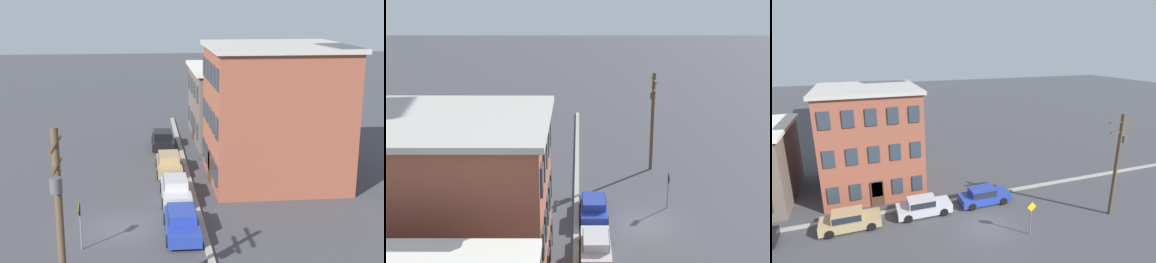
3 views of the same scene
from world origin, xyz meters
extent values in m
plane|color=#424247|center=(0.00, 0.00, 0.00)|extent=(200.00, 200.00, 0.00)
cube|color=#9E998E|center=(0.00, 4.50, 0.08)|extent=(56.00, 0.36, 0.16)
cube|color=brown|center=(-7.54, 10.54, 4.71)|extent=(8.63, 9.08, 9.42)
cube|color=#B7B2A8|center=(-7.54, 10.54, 9.57)|extent=(9.13, 9.58, 0.30)
cube|color=#2D3842|center=(-10.99, 5.94, 1.57)|extent=(0.90, 0.10, 1.40)
cube|color=#2D3842|center=(-10.99, 5.94, 4.71)|extent=(0.90, 0.10, 1.40)
cube|color=#2D3842|center=(-10.99, 5.94, 7.85)|extent=(0.90, 0.10, 1.40)
cube|color=#2D3842|center=(-9.26, 5.94, 1.57)|extent=(0.90, 0.10, 1.40)
cube|color=#2D3842|center=(-9.26, 5.94, 4.71)|extent=(0.90, 0.10, 1.40)
cube|color=#2D3842|center=(-9.26, 5.94, 7.85)|extent=(0.90, 0.10, 1.40)
cube|color=#2D3842|center=(-7.54, 5.94, 1.57)|extent=(0.90, 0.10, 1.40)
cube|color=#2D3842|center=(-7.54, 5.94, 4.71)|extent=(0.90, 0.10, 1.40)
cube|color=#2D3842|center=(-7.54, 5.94, 7.85)|extent=(0.90, 0.10, 1.40)
cube|color=#2D3842|center=(-5.81, 5.94, 1.57)|extent=(0.90, 0.10, 1.40)
cube|color=#2D3842|center=(-5.81, 5.94, 4.71)|extent=(0.90, 0.10, 1.40)
cube|color=#2D3842|center=(-5.81, 5.94, 7.85)|extent=(0.90, 0.10, 1.40)
cube|color=#2D3842|center=(-4.09, 5.94, 1.57)|extent=(0.90, 0.10, 1.40)
cube|color=#2D3842|center=(-4.09, 5.94, 4.71)|extent=(0.90, 0.10, 1.40)
cube|color=#2D3842|center=(-4.09, 5.94, 7.85)|extent=(0.90, 0.10, 1.40)
cube|color=#472D1E|center=(-7.54, 5.94, 1.10)|extent=(1.10, 0.10, 2.20)
cube|color=tan|center=(-9.75, 3.17, 0.53)|extent=(4.40, 1.80, 0.70)
cube|color=tan|center=(-9.95, 3.17, 1.15)|extent=(2.20, 1.51, 0.55)
cube|color=#1E232D|center=(-9.95, 3.17, 1.15)|extent=(2.02, 1.58, 0.48)
cylinder|color=black|center=(-8.30, 4.02, 0.33)|extent=(0.66, 0.22, 0.66)
cylinder|color=black|center=(-8.30, 2.32, 0.33)|extent=(0.66, 0.22, 0.66)
cylinder|color=black|center=(-11.20, 4.02, 0.33)|extent=(0.66, 0.22, 0.66)
cylinder|color=black|center=(-11.20, 2.32, 0.33)|extent=(0.66, 0.22, 0.66)
cube|color=#B7B7BC|center=(-4.08, 3.30, 0.53)|extent=(4.40, 1.80, 0.70)
cube|color=#B7B7BC|center=(-4.28, 3.30, 1.15)|extent=(2.20, 1.51, 0.55)
cube|color=#1E232D|center=(-4.28, 3.30, 1.15)|extent=(2.02, 1.58, 0.48)
cylinder|color=black|center=(-2.63, 4.15, 0.33)|extent=(0.66, 0.22, 0.66)
cylinder|color=black|center=(-2.63, 2.45, 0.33)|extent=(0.66, 0.22, 0.66)
cylinder|color=black|center=(-5.53, 4.15, 0.33)|extent=(0.66, 0.22, 0.66)
cylinder|color=black|center=(-5.53, 2.45, 0.33)|extent=(0.66, 0.22, 0.66)
cube|color=#233899|center=(1.28, 3.29, 0.53)|extent=(4.40, 1.80, 0.70)
cube|color=#233899|center=(1.08, 3.29, 1.15)|extent=(2.20, 1.51, 0.55)
cube|color=#1E232D|center=(1.08, 3.29, 1.15)|extent=(2.02, 1.58, 0.48)
cylinder|color=black|center=(2.73, 4.14, 0.33)|extent=(0.66, 0.22, 0.66)
cylinder|color=black|center=(2.73, 2.44, 0.33)|extent=(0.66, 0.22, 0.66)
cylinder|color=black|center=(-0.17, 4.14, 0.33)|extent=(0.66, 0.22, 0.66)
cylinder|color=black|center=(-0.17, 2.44, 0.33)|extent=(0.66, 0.22, 0.66)
cylinder|color=slate|center=(2.58, -2.07, 1.28)|extent=(0.08, 0.08, 2.55)
cube|color=yellow|center=(2.58, -2.10, 2.27)|extent=(0.79, 0.03, 0.79)
cube|color=black|center=(2.58, -2.09, 2.27)|extent=(0.86, 0.02, 0.86)
cylinder|color=brown|center=(10.26, -1.84, 4.21)|extent=(0.28, 0.28, 8.42)
cube|color=brown|center=(10.26, -1.84, 7.82)|extent=(2.40, 0.12, 0.12)
cube|color=brown|center=(10.26, -1.84, 7.02)|extent=(2.00, 0.12, 0.12)
cylinder|color=#515156|center=(10.61, -1.84, 6.42)|extent=(0.44, 0.44, 0.55)
camera|label=1|loc=(28.62, 1.20, 12.76)|focal=50.00mm
camera|label=2|loc=(-32.79, 4.31, 16.95)|focal=50.00mm
camera|label=3|loc=(-8.39, -18.40, 13.27)|focal=28.00mm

